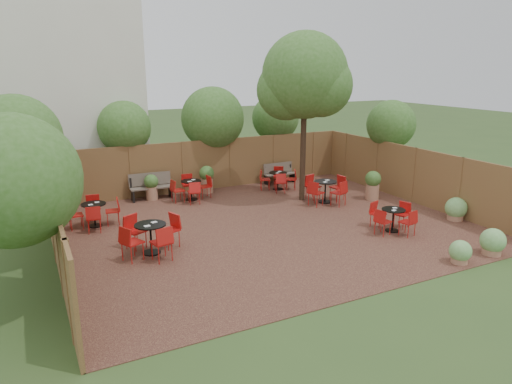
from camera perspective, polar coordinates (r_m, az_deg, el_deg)
name	(u,v)px	position (r m, az deg, el deg)	size (l,w,h in m)	color
ground	(266,226)	(14.48, 1.29, -4.23)	(80.00, 80.00, 0.00)	#354F23
courtyard_paving	(266,226)	(14.48, 1.29, -4.20)	(12.00, 10.00, 0.02)	#361916
fence_back	(208,165)	(18.62, -5.94, 3.30)	(12.00, 0.08, 2.00)	brown
fence_left	(54,225)	(12.65, -23.51, -3.69)	(0.08, 10.00, 2.00)	brown
fence_right	(414,175)	(17.73, 18.72, 1.96)	(0.08, 10.00, 2.00)	brown
neighbour_building	(71,87)	(20.16, -21.69, 11.85)	(5.00, 4.00, 8.00)	beige
overhang_foliage	(154,135)	(15.20, -12.37, 6.85)	(15.52, 10.63, 2.58)	#325B1D
courtyard_tree	(305,81)	(16.63, 5.99, 13.38)	(3.04, 2.99, 5.97)	black
park_bench_left	(151,186)	(17.69, -12.72, 0.75)	(1.57, 0.57, 0.96)	brown
park_bench_right	(279,173)	(19.66, 2.84, 2.37)	(1.36, 0.46, 0.84)	brown
bistro_tables	(237,203)	(15.35, -2.28, -1.32)	(9.43, 7.36, 0.93)	black
planters	(212,186)	(17.13, -5.38, 0.79)	(11.10, 4.24, 1.07)	#9A684D
low_shrubs	(469,229)	(14.57, 24.60, -4.09)	(3.29, 3.10, 0.74)	#9A684D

